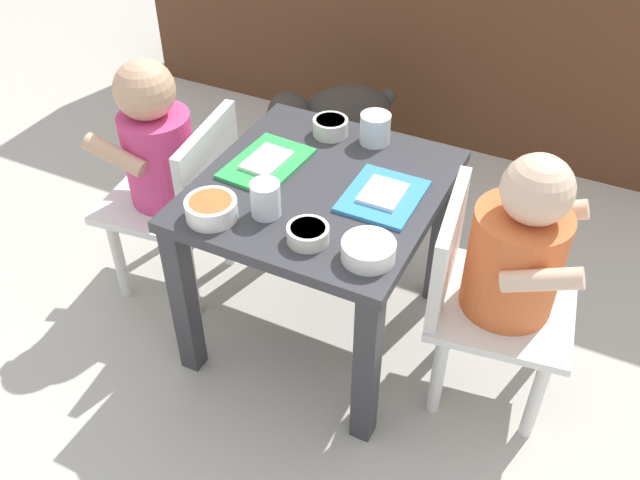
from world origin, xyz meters
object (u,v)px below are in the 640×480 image
(dining_table, at_px, (320,216))
(food_tray_left, at_px, (267,162))
(seated_child_right, at_px, (509,259))
(seated_child_left, at_px, (163,157))
(water_cup_left, at_px, (375,130))
(water_cup_right, at_px, (266,201))
(food_tray_right, at_px, (383,195))
(dog, at_px, (335,118))
(cereal_bowl_left_side, at_px, (211,208))
(veggie_bowl_near, at_px, (368,250))
(veggie_bowl_far, at_px, (330,126))
(cereal_bowl_right_side, at_px, (308,233))

(dining_table, distance_m, food_tray_left, 0.16)
(dining_table, bearing_deg, seated_child_right, 0.54)
(seated_child_left, xyz_separation_m, water_cup_left, (0.44, 0.20, 0.08))
(water_cup_right, bearing_deg, food_tray_right, 38.87)
(dog, relative_size, cereal_bowl_left_side, 3.53)
(seated_child_left, bearing_deg, seated_child_right, 0.45)
(water_cup_left, height_order, veggie_bowl_near, water_cup_left)
(dining_table, relative_size, water_cup_right, 7.24)
(veggie_bowl_near, bearing_deg, food_tray_left, 149.87)
(seated_child_right, distance_m, food_tray_right, 0.28)
(food_tray_left, relative_size, food_tray_right, 1.17)
(food_tray_right, height_order, water_cup_left, water_cup_left)
(dining_table, xyz_separation_m, cereal_bowl_left_side, (-0.14, -0.19, 0.11))
(dog, relative_size, food_tray_left, 1.75)
(dog, bearing_deg, veggie_bowl_far, -66.63)
(water_cup_left, xyz_separation_m, cereal_bowl_left_side, (-0.18, -0.39, -0.01))
(food_tray_right, bearing_deg, cereal_bowl_right_side, -111.92)
(seated_child_right, xyz_separation_m, veggie_bowl_near, (-0.23, -0.17, 0.07))
(food_tray_right, bearing_deg, seated_child_right, -2.17)
(cereal_bowl_left_side, bearing_deg, dining_table, 53.82)
(water_cup_left, height_order, veggie_bowl_far, water_cup_left)
(water_cup_left, relative_size, veggie_bowl_far, 0.85)
(veggie_bowl_far, height_order, cereal_bowl_right_side, veggie_bowl_far)
(food_tray_right, bearing_deg, dining_table, -174.02)
(food_tray_left, height_order, veggie_bowl_near, veggie_bowl_near)
(seated_child_left, height_order, veggie_bowl_far, seated_child_left)
(veggie_bowl_far, xyz_separation_m, cereal_bowl_right_side, (0.12, -0.36, -0.00))
(cereal_bowl_left_side, relative_size, cereal_bowl_right_side, 1.27)
(seated_child_right, distance_m, food_tray_left, 0.54)
(dining_table, height_order, water_cup_left, water_cup_left)
(dining_table, bearing_deg, veggie_bowl_near, -43.11)
(dog, bearing_deg, food_tray_left, -79.25)
(food_tray_left, bearing_deg, water_cup_left, 47.44)
(dog, bearing_deg, seated_child_right, -42.81)
(seated_child_left, distance_m, water_cup_right, 0.39)
(dining_table, bearing_deg, water_cup_left, 79.40)
(seated_child_right, relative_size, veggie_bowl_far, 7.66)
(dog, distance_m, veggie_bowl_near, 0.92)
(dining_table, bearing_deg, dog, 112.13)
(food_tray_left, xyz_separation_m, cereal_bowl_left_side, (-0.01, -0.21, 0.02))
(dining_table, xyz_separation_m, cereal_bowl_right_side, (0.06, -0.17, 0.10))
(dining_table, xyz_separation_m, seated_child_right, (0.40, 0.00, 0.03))
(food_tray_left, distance_m, cereal_bowl_right_side, 0.27)
(dining_table, relative_size, water_cup_left, 7.60)
(food_tray_left, bearing_deg, cereal_bowl_left_side, -91.60)
(dining_table, relative_size, veggie_bowl_near, 5.22)
(seated_child_right, xyz_separation_m, food_tray_right, (-0.27, 0.01, 0.06))
(water_cup_left, xyz_separation_m, veggie_bowl_far, (-0.10, -0.02, -0.01))
(cereal_bowl_right_side, bearing_deg, dining_table, 109.06)
(seated_child_right, xyz_separation_m, water_cup_left, (-0.37, 0.20, 0.08))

